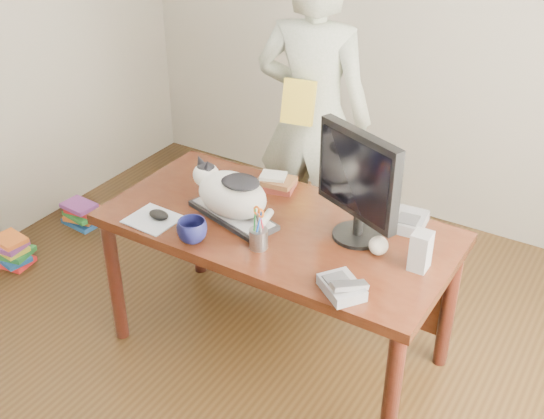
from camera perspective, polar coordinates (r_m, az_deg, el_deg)
The scene contains 18 objects.
room at distance 2.38m, azimuth -7.00°, elevation 4.56°, with size 4.50×4.50×4.50m.
desk at distance 3.24m, azimuth 1.20°, elevation -2.77°, with size 1.60×0.80×0.75m.
keyboard at distance 3.14m, azimuth -3.29°, elevation -0.44°, with size 0.49×0.29×0.03m.
cat at distance 3.09m, azimuth -3.55°, elevation 1.50°, with size 0.45×0.30×0.25m.
monitor at distance 2.87m, azimuth 7.21°, elevation 2.40°, with size 0.43×0.29×0.51m.
pen_cup at distance 2.91m, azimuth -1.13°, elevation -2.26°, with size 0.10×0.10×0.21m.
mousepad at distance 3.17m, azimuth -9.93°, elevation -0.81°, with size 0.23×0.21×0.01m.
mouse at distance 3.16m, azimuth -9.45°, elevation -0.43°, with size 0.10×0.07×0.04m.
coffee_mug at distance 2.97m, azimuth -6.71°, elevation -1.79°, with size 0.13×0.13×0.10m, color black.
phone at distance 2.68m, azimuth 5.91°, elevation -6.47°, with size 0.23×0.21×0.08m.
speaker at distance 2.83m, azimuth 12.33°, elevation -3.41°, with size 0.08×0.09×0.17m.
baseball at distance 2.91m, azimuth 8.90°, elevation -3.00°, with size 0.08×0.08×0.08m.
book_stack at distance 3.37m, azimuth 0.28°, elevation 2.28°, with size 0.22×0.19×0.07m.
calculator at distance 3.13m, azimuth 11.41°, elevation -0.97°, with size 0.16×0.20×0.06m.
person at distance 3.80m, azimuth 3.47°, elevation 7.67°, with size 0.66×0.43×1.80m, color silver.
held_book at distance 3.61m, azimuth 2.23°, elevation 8.97°, with size 0.19×0.13×0.24m.
book_pile_a at distance 4.38m, azimuth -21.02°, elevation -3.25°, with size 0.27×0.22×0.18m.
book_pile_b at distance 4.65m, azimuth -15.64°, elevation -0.36°, with size 0.26×0.20×0.15m.
Camera 1 is at (1.36, -1.65, 2.39)m, focal length 45.00 mm.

